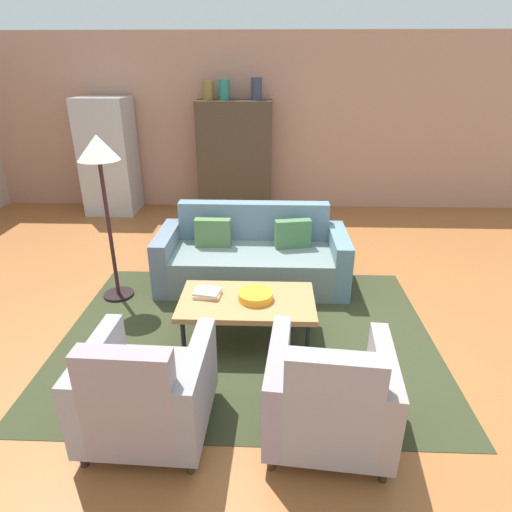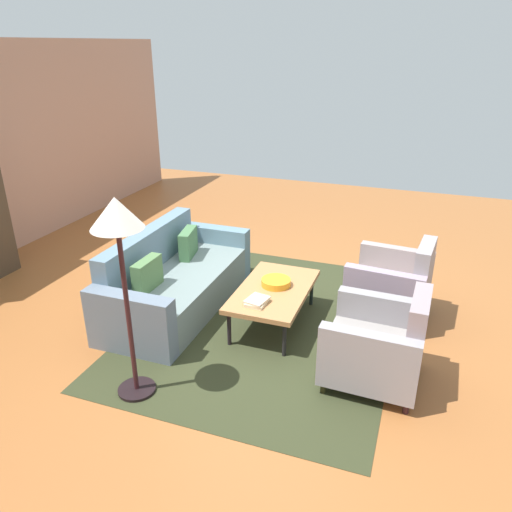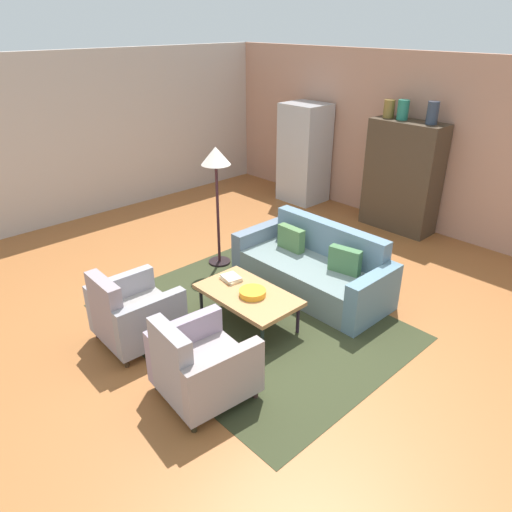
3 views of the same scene
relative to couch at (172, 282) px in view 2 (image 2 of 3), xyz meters
name	(u,v)px [view 2 (image 2 of 3)]	position (x,y,z in m)	size (l,w,h in m)	color
ground_plane	(255,314)	(0.12, -0.94, -0.29)	(11.32, 11.32, 0.00)	#A05E2F
area_rug	(269,322)	(0.00, -1.14, -0.28)	(3.40, 2.60, 0.01)	#323720
couch	(172,282)	(0.00, 0.00, 0.00)	(2.10, 0.91, 0.86)	slate
coffee_table	(274,292)	(0.00, -1.19, 0.09)	(1.20, 0.70, 0.41)	black
armchair_left	(382,347)	(-0.60, -2.35, 0.06)	(0.83, 0.83, 0.88)	#2D2D16
armchair_right	(395,287)	(0.59, -2.35, 0.06)	(0.87, 0.87, 0.88)	#2F2210
fruit_bowl	(276,282)	(0.08, -1.19, 0.16)	(0.31, 0.31, 0.07)	orange
book_stack	(257,301)	(-0.36, -1.13, 0.15)	(0.25, 0.22, 0.05)	beige
floor_lamp	(118,233)	(-1.45, -0.43, 1.16)	(0.40, 0.40, 1.72)	black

